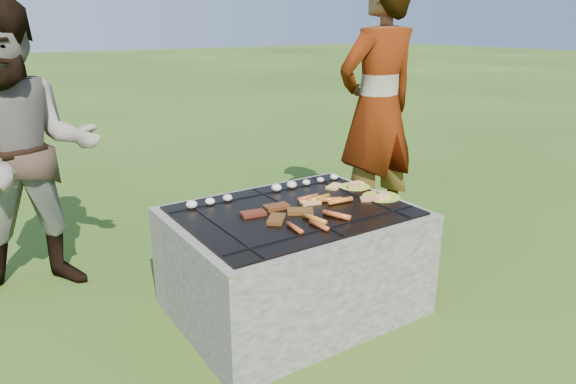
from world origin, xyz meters
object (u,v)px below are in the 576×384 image
fire_pit (293,264)px  plate_far (355,187)px  plate_near (381,197)px  bystander (26,154)px  cook (378,109)px

fire_pit → plate_far: 0.66m
fire_pit → plate_far: bearing=13.5°
plate_near → bystander: size_ratio=0.16×
fire_pit → plate_near: 0.66m
fire_pit → plate_far: plate_far is taller
fire_pit → plate_near: size_ratio=4.83×
plate_far → bystander: (-1.72, 0.92, 0.25)m
fire_pit → bystander: size_ratio=0.75×
cook → fire_pit: bearing=26.9°
plate_far → plate_near: bearing=-90.2°
fire_pit → plate_far: (0.56, 0.13, 0.33)m
cook → bystander: cook is taller
fire_pit → cook: bearing=27.9°
fire_pit → cook: cook is taller
fire_pit → plate_far: size_ratio=5.77×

